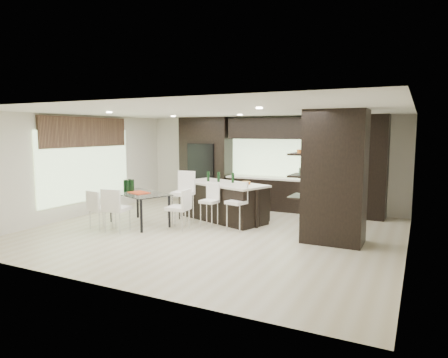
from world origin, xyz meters
The scene contains 22 objects.
ground centered at (0.00, 0.00, 0.00)m, with size 8.00×8.00×0.00m, color beige.
back_wall centered at (0.00, 3.50, 1.35)m, with size 8.00×0.02×2.70m, color silver.
left_wall centered at (-4.00, 0.00, 1.35)m, with size 0.02×7.00×2.70m, color silver.
right_wall centered at (4.00, 0.00, 1.35)m, with size 0.02×7.00×2.70m, color silver.
ceiling centered at (0.00, 0.00, 2.70)m, with size 8.00×7.00×0.02m, color white.
window_left centered at (-3.96, 0.20, 1.35)m, with size 0.04×3.20×1.90m, color #B2D199.
window_back centered at (0.60, 3.46, 1.55)m, with size 3.40×0.04×1.20m, color #B2D199.
stone_accent centered at (-3.93, 0.20, 2.25)m, with size 0.08×3.00×0.80m, color brown.
ceiling_spots centered at (0.00, 0.25, 2.68)m, with size 4.00×3.00×0.02m, color white.
back_cabinetry centered at (0.50, 3.17, 1.35)m, with size 6.80×0.68×2.70m, color black.
refrigerator centered at (-1.90, 3.12, 0.95)m, with size 0.90×0.68×1.90m, color black.
partition_column centered at (2.60, 0.40, 1.35)m, with size 1.20×0.80×2.70m, color black.
kitchen_island centered at (-0.32, 1.24, 0.48)m, with size 2.32×1.00×0.97m, color black.
stool_left centered at (-1.04, 0.41, 0.52)m, with size 0.46×0.46×1.05m, color white.
stool_mid centered at (-0.32, 0.46, 0.42)m, with size 0.37×0.37×0.84m, color white.
stool_right centered at (0.39, 0.45, 0.45)m, with size 0.39×0.39×0.89m, color white.
bench centered at (0.18, 1.11, 0.22)m, with size 1.16×0.44×0.44m, color black.
floor_vase centered at (1.97, 0.91, 0.56)m, with size 0.41×0.41×1.12m, color #4E5D42, non-canonical shape.
dining_table centered at (-1.96, -0.11, 0.39)m, with size 1.62×0.91×0.78m, color white.
chair_near centered at (-1.96, -0.90, 0.46)m, with size 0.50×0.50×0.92m, color white.
chair_far centered at (-2.46, -0.88, 0.42)m, with size 0.46×0.46×0.84m, color white.
chair_end centered at (-0.83, -0.11, 0.44)m, with size 0.47×0.47×0.88m, color white.
Camera 1 is at (4.15, -7.77, 2.27)m, focal length 32.00 mm.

